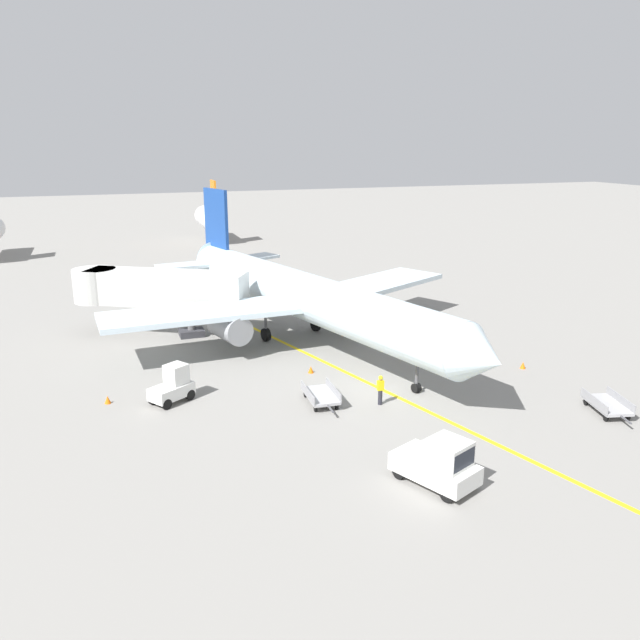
# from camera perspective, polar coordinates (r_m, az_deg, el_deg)

# --- Properties ---
(ground_plane) EXTENTS (300.00, 300.00, 0.00)m
(ground_plane) POSITION_cam_1_polar(r_m,az_deg,el_deg) (37.88, 5.99, -6.16)
(ground_plane) COLOR gray
(taxi_line_yellow) EXTENTS (21.80, 77.13, 0.01)m
(taxi_line_yellow) POSITION_cam_1_polar(r_m,az_deg,el_deg) (41.56, 0.93, -4.04)
(taxi_line_yellow) COLOR yellow
(taxi_line_yellow) RESTS_ON ground
(airliner) EXTENTS (27.83, 34.76, 10.10)m
(airliner) POSITION_cam_1_polar(r_m,az_deg,el_deg) (45.57, -1.64, 2.24)
(airliner) COLOR silver
(airliner) RESTS_ON ground
(jet_bridge) EXTENTS (12.40, 8.55, 4.85)m
(jet_bridge) POSITION_cam_1_polar(r_m,az_deg,el_deg) (48.88, -15.07, 2.78)
(jet_bridge) COLOR beige
(jet_bridge) RESTS_ON ground
(pushback_tug) EXTENTS (3.19, 4.06, 2.20)m
(pushback_tug) POSITION_cam_1_polar(r_m,az_deg,el_deg) (27.93, 10.63, -12.54)
(pushback_tug) COLOR silver
(pushback_tug) RESTS_ON ground
(baggage_tug_near_wing) EXTENTS (2.72, 2.41, 2.10)m
(baggage_tug_near_wing) POSITION_cam_1_polar(r_m,az_deg,el_deg) (36.58, -13.02, -5.76)
(baggage_tug_near_wing) COLOR silver
(baggage_tug_near_wing) RESTS_ON ground
(belt_loader_forward_hold) EXTENTS (2.90, 5.13, 2.59)m
(belt_loader_forward_hold) POSITION_cam_1_polar(r_m,az_deg,el_deg) (44.92, 9.64, -1.69)
(belt_loader_forward_hold) COLOR silver
(belt_loader_forward_hold) RESTS_ON ground
(baggage_cart_loaded) EXTENTS (2.19, 3.84, 0.94)m
(baggage_cart_loaded) POSITION_cam_1_polar(r_m,az_deg,el_deg) (37.69, 24.33, -6.91)
(baggage_cart_loaded) COLOR #A5A5A8
(baggage_cart_loaded) RESTS_ON ground
(baggage_cart_empty_trailing) EXTENTS (1.70, 3.79, 0.94)m
(baggage_cart_empty_trailing) POSITION_cam_1_polar(r_m,az_deg,el_deg) (35.58, 0.06, -6.75)
(baggage_cart_empty_trailing) COLOR #A5A5A8
(baggage_cart_empty_trailing) RESTS_ON ground
(ground_crew_marshaller) EXTENTS (0.36, 0.24, 1.70)m
(ground_crew_marshaller) POSITION_cam_1_polar(r_m,az_deg,el_deg) (35.39, 5.43, -6.18)
(ground_crew_marshaller) COLOR #26262D
(ground_crew_marshaller) RESTS_ON ground
(safety_cone_nose_left) EXTENTS (0.36, 0.36, 0.44)m
(safety_cone_nose_left) POSITION_cam_1_polar(r_m,az_deg,el_deg) (37.54, -18.50, -6.79)
(safety_cone_nose_left) COLOR orange
(safety_cone_nose_left) RESTS_ON ground
(safety_cone_nose_right) EXTENTS (0.36, 0.36, 0.44)m
(safety_cone_nose_right) POSITION_cam_1_polar(r_m,az_deg,el_deg) (47.58, 2.17, -1.17)
(safety_cone_nose_right) COLOR orange
(safety_cone_nose_right) RESTS_ON ground
(safety_cone_wingtip_left) EXTENTS (0.36, 0.36, 0.44)m
(safety_cone_wingtip_left) POSITION_cam_1_polar(r_m,az_deg,el_deg) (40.11, -0.83, -4.46)
(safety_cone_wingtip_left) COLOR orange
(safety_cone_wingtip_left) RESTS_ON ground
(safety_cone_wingtip_right) EXTENTS (0.36, 0.36, 0.44)m
(safety_cone_wingtip_right) POSITION_cam_1_polar(r_m,az_deg,el_deg) (42.88, 17.73, -3.88)
(safety_cone_wingtip_right) COLOR orange
(safety_cone_wingtip_right) RESTS_ON ground
(distant_aircraft_mid_right) EXTENTS (3.00, 10.10, 8.80)m
(distant_aircraft_mid_right) POSITION_cam_1_polar(r_m,az_deg,el_deg) (93.92, -9.80, 8.96)
(distant_aircraft_mid_right) COLOR silver
(distant_aircraft_mid_right) RESTS_ON ground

